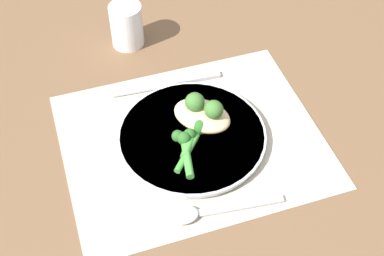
% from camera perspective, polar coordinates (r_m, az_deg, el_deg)
% --- Properties ---
extents(ground_plane, '(3.00, 3.00, 0.00)m').
position_cam_1_polar(ground_plane, '(0.92, -0.00, -1.37)').
color(ground_plane, brown).
extents(placemat, '(0.43, 0.36, 0.00)m').
position_cam_1_polar(placemat, '(0.91, -0.00, -1.28)').
color(placemat, '#B2A893').
rests_on(placemat, ground_plane).
extents(plate, '(0.25, 0.25, 0.01)m').
position_cam_1_polar(plate, '(0.91, -0.00, -0.87)').
color(plate, silver).
rests_on(plate, placemat).
extents(chicken_fillet, '(0.12, 0.12, 0.03)m').
position_cam_1_polar(chicken_fillet, '(0.91, 1.07, 1.33)').
color(chicken_fillet, '#DBBC89').
rests_on(chicken_fillet, plate).
extents(pesto_dollop_primary, '(0.03, 0.03, 0.03)m').
position_cam_1_polar(pesto_dollop_primary, '(0.88, 2.33, 1.98)').
color(pesto_dollop_primary, '#3D702D').
rests_on(pesto_dollop_primary, chicken_fillet).
extents(pesto_dollop_secondary, '(0.03, 0.03, 0.03)m').
position_cam_1_polar(pesto_dollop_secondary, '(0.89, 0.30, 2.78)').
color(pesto_dollop_secondary, '#3D702D').
rests_on(pesto_dollop_secondary, chicken_fillet).
extents(broccoli_stalk_right, '(0.08, 0.08, 0.03)m').
position_cam_1_polar(broccoli_stalk_right, '(0.90, 0.68, 0.44)').
color(broccoli_stalk_right, green).
rests_on(broccoli_stalk_right, plate).
extents(broccoli_stalk_left, '(0.09, 0.09, 0.03)m').
position_cam_1_polar(broccoli_stalk_left, '(0.89, 0.83, -0.34)').
color(broccoli_stalk_left, green).
rests_on(broccoli_stalk_left, plate).
extents(broccoli_stalk_front, '(0.04, 0.10, 0.02)m').
position_cam_1_polar(broccoli_stalk_front, '(0.88, -0.75, -1.60)').
color(broccoli_stalk_front, green).
rests_on(broccoli_stalk_front, plate).
extents(knife, '(0.21, 0.03, 0.01)m').
position_cam_1_polar(knife, '(1.01, -2.55, 4.83)').
color(knife, silver).
rests_on(knife, placemat).
extents(spoon, '(0.18, 0.04, 0.01)m').
position_cam_1_polar(spoon, '(0.82, 0.63, -9.00)').
color(spoon, silver).
rests_on(spoon, placemat).
extents(water_glass, '(0.06, 0.06, 0.09)m').
position_cam_1_polar(water_glass, '(1.08, -6.99, 10.82)').
color(water_glass, white).
rests_on(water_glass, ground_plane).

